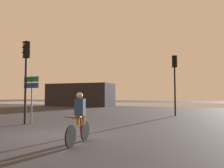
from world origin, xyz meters
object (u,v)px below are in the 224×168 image
Objects in this scene: distant_building at (80,95)px; traffic_light_far_right at (175,74)px; traffic_light_near_left at (26,66)px; direction_sign_post at (31,91)px; cyclist at (79,118)px.

distant_building is 18.34m from traffic_light_far_right.
traffic_light_far_right is (7.03, 7.84, 0.07)m from traffic_light_near_left.
traffic_light_near_left reaches higher than direction_sign_post.
cyclist is at bearing 152.72° from direction_sign_post.
traffic_light_near_left is 6.34m from cyclist.
direction_sign_post is (-6.85, -7.60, -1.37)m from traffic_light_far_right.
traffic_light_near_left is 0.98× the size of traffic_light_far_right.
direction_sign_post is 1.52× the size of cyclist.
traffic_light_near_left is at bearing 60.21° from direction_sign_post.
direction_sign_post is 5.98m from cyclist.
direction_sign_post is (0.19, 0.25, -1.30)m from traffic_light_near_left.
traffic_light_far_right is (14.48, -11.16, 1.54)m from distant_building.
distant_building is 5.61× the size of cyclist.
distant_building is 2.10× the size of traffic_light_far_right.
distant_building is at bearing -65.43° from cyclist.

